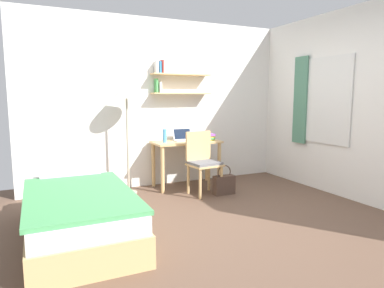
{
  "coord_description": "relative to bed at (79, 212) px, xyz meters",
  "views": [
    {
      "loc": [
        -1.89,
        -3.12,
        1.4
      ],
      "look_at": [
        -0.21,
        0.51,
        0.85
      ],
      "focal_mm": 31.96,
      "sensor_mm": 36.0,
      "label": 1
    }
  ],
  "objects": [
    {
      "name": "standing_lamp",
      "position": [
        0.84,
        1.28,
        1.17
      ],
      "size": [
        0.4,
        0.4,
        1.6
      ],
      "color": "#B2A893",
      "rests_on": "ground_plane"
    },
    {
      "name": "handbag",
      "position": [
        2.09,
        0.66,
        -0.09
      ],
      "size": [
        0.31,
        0.12,
        0.43
      ],
      "color": "#4C382D",
      "rests_on": "ground_plane"
    },
    {
      "name": "book_stack",
      "position": [
        2.13,
        1.28,
        0.54
      ],
      "size": [
        0.2,
        0.25,
        0.1
      ],
      "color": "gold",
      "rests_on": "desk"
    },
    {
      "name": "wall_right",
      "position": [
        3.56,
        -0.35,
        1.06
      ],
      "size": [
        0.1,
        4.4,
        2.6
      ],
      "color": "white",
      "rests_on": "ground_plane"
    },
    {
      "name": "water_bottle",
      "position": [
        1.41,
        1.28,
        0.58
      ],
      "size": [
        0.06,
        0.06,
        0.2
      ],
      "primitive_type": "cylinder",
      "color": "#4C99DB",
      "rests_on": "desk"
    },
    {
      "name": "desk",
      "position": [
        1.78,
        1.31,
        0.34
      ],
      "size": [
        1.04,
        0.52,
        0.72
      ],
      "color": "tan",
      "rests_on": "ground_plane"
    },
    {
      "name": "wall_back",
      "position": [
        1.54,
        1.63,
        1.07
      ],
      "size": [
        4.4,
        0.27,
        2.6
      ],
      "color": "white",
      "rests_on": "ground_plane"
    },
    {
      "name": "desk_chair",
      "position": [
        1.82,
        0.83,
        0.26
      ],
      "size": [
        0.47,
        0.44,
        0.91
      ],
      "color": "tan",
      "rests_on": "ground_plane"
    },
    {
      "name": "ground_plane",
      "position": [
        1.54,
        -0.39,
        -0.24
      ],
      "size": [
        5.28,
        5.28,
        0.0
      ],
      "primitive_type": "plane",
      "color": "brown"
    },
    {
      "name": "laptop",
      "position": [
        1.76,
        1.39,
        0.53
      ],
      "size": [
        0.31,
        0.21,
        0.2
      ],
      "color": "#B7BABF",
      "rests_on": "desk"
    },
    {
      "name": "bed",
      "position": [
        0.0,
        0.0,
        0.0
      ],
      "size": [
        0.99,
        1.99,
        0.54
      ],
      "color": "tan",
      "rests_on": "ground_plane"
    }
  ]
}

